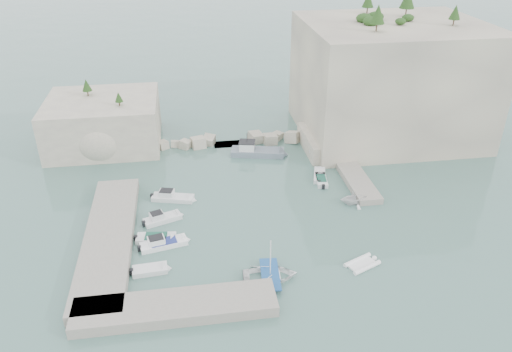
{
  "coord_description": "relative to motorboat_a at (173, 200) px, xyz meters",
  "views": [
    {
      "loc": [
        -7.88,
        -46.37,
        32.07
      ],
      "look_at": [
        0.0,
        6.0,
        3.0
      ],
      "focal_mm": 35.0,
      "sensor_mm": 36.0,
      "label": 1
    }
  ],
  "objects": [
    {
      "name": "motorboat_c",
      "position": [
        -1.83,
        -8.22,
        0.0
      ],
      "size": [
        4.77,
        2.2,
        0.7
      ],
      "primitive_type": null,
      "rotation": [
        0.0,
        0.0,
        -0.12
      ],
      "color": "silver",
      "rests_on": "ground"
    },
    {
      "name": "breakwater",
      "position": [
        9.19,
        15.1,
        0.7
      ],
      "size": [
        28.0,
        3.0,
        1.4
      ],
      "primitive_type": "cube",
      "color": "beige",
      "rests_on": "ground"
    },
    {
      "name": "quay_south",
      "position": [
        0.19,
        -19.4,
        0.55
      ],
      "size": [
        18.0,
        4.0,
        1.1
      ],
      "primitive_type": "cube",
      "color": "#9E9689",
      "rests_on": "ground"
    },
    {
      "name": "work_boat",
      "position": [
        12.18,
        10.78,
        0.0
      ],
      "size": [
        8.67,
        4.23,
        2.2
      ],
      "primitive_type": null,
      "rotation": [
        0.0,
        0.0,
        -0.22
      ],
      "color": "slate",
      "rests_on": "ground"
    },
    {
      "name": "inflatable_dinghy",
      "position": [
        18.8,
        -15.6,
        0.0
      ],
      "size": [
        4.12,
        3.15,
        0.44
      ],
      "primitive_type": null,
      "rotation": [
        0.0,
        0.0,
        0.42
      ],
      "color": "white",
      "rests_on": "ground"
    },
    {
      "name": "tender_east_a",
      "position": [
        21.67,
        -4.16,
        0.0
      ],
      "size": [
        3.59,
        3.14,
        1.81
      ],
      "primitive_type": "imported",
      "rotation": [
        0.0,
        0.0,
        1.62
      ],
      "color": "white",
      "rests_on": "ground"
    },
    {
      "name": "motorboat_a",
      "position": [
        0.0,
        0.0,
        0.0
      ],
      "size": [
        5.8,
        3.06,
        1.4
      ],
      "primitive_type": null,
      "rotation": [
        0.0,
        0.0,
        -0.27
      ],
      "color": "silver",
      "rests_on": "ground"
    },
    {
      "name": "tender_east_c",
      "position": [
        19.3,
        2.91,
        0.0
      ],
      "size": [
        2.59,
        4.66,
        0.7
      ],
      "primitive_type": null,
      "rotation": [
        0.0,
        0.0,
        1.29
      ],
      "color": "silver",
      "rests_on": "ground"
    },
    {
      "name": "motorboat_d",
      "position": [
        -1.0,
        -9.36,
        0.0
      ],
      "size": [
        5.64,
        2.75,
        1.4
      ],
      "primitive_type": null,
      "rotation": [
        0.0,
        0.0,
        0.22
      ],
      "color": "white",
      "rests_on": "ground"
    },
    {
      "name": "motorboat_e",
      "position": [
        -2.29,
        -13.47,
        0.0
      ],
      "size": [
        3.84,
        1.79,
        0.7
      ],
      "primitive_type": null,
      "rotation": [
        0.0,
        0.0,
        0.07
      ],
      "color": "silver",
      "rests_on": "ground"
    },
    {
      "name": "tender_east_d",
      "position": [
        21.61,
        7.78,
        0.0
      ],
      "size": [
        5.4,
        2.71,
        1.99
      ],
      "primitive_type": "imported",
      "rotation": [
        0.0,
        0.0,
        1.42
      ],
      "color": "white",
      "rests_on": "ground"
    },
    {
      "name": "quay_west",
      "position": [
        -6.81,
        -7.9,
        0.55
      ],
      "size": [
        5.0,
        24.0,
        1.1
      ],
      "primitive_type": "cube",
      "color": "#9E9689",
      "rests_on": "ground"
    },
    {
      "name": "rowboat_mast",
      "position": [
        9.28,
        -16.16,
        2.65
      ],
      "size": [
        0.1,
        0.1,
        4.2
      ],
      "primitive_type": "cylinder",
      "color": "white",
      "rests_on": "rowboat"
    },
    {
      "name": "rowboat",
      "position": [
        9.28,
        -16.16,
        0.0
      ],
      "size": [
        5.59,
        4.2,
        1.1
      ],
      "primitive_type": "imported",
      "rotation": [
        0.0,
        0.0,
        1.49
      ],
      "color": "white",
      "rests_on": "ground"
    },
    {
      "name": "vegetation",
      "position": [
        28.02,
        17.5,
        17.93
      ],
      "size": [
        53.48,
        13.88,
        13.4
      ],
      "color": "#1E4219",
      "rests_on": "ground"
    },
    {
      "name": "cliff_east",
      "position": [
        33.19,
        16.1,
        8.5
      ],
      "size": [
        26.0,
        22.0,
        17.0
      ],
      "primitive_type": "cube",
      "color": "beige",
      "rests_on": "ground"
    },
    {
      "name": "tender_east_b",
      "position": [
        19.22,
        1.61,
        0.0
      ],
      "size": [
        1.83,
        4.02,
        0.7
      ],
      "primitive_type": null,
      "rotation": [
        0.0,
        0.0,
        1.44
      ],
      "color": "silver",
      "rests_on": "ground"
    },
    {
      "name": "cliff_terrace",
      "position": [
        23.19,
        11.1,
        1.25
      ],
      "size": [
        8.0,
        10.0,
        2.5
      ],
      "primitive_type": "cube",
      "color": "beige",
      "rests_on": "ground"
    },
    {
      "name": "outcrop_west",
      "position": [
        -9.81,
        18.1,
        3.5
      ],
      "size": [
        16.0,
        14.0,
        7.0
      ],
      "primitive_type": "cube",
      "color": "beige",
      "rests_on": "ground"
    },
    {
      "name": "motorboat_b",
      "position": [
        -1.19,
        -4.51,
        0.0
      ],
      "size": [
        4.93,
        3.06,
        1.4
      ],
      "primitive_type": null,
      "rotation": [
        0.0,
        0.0,
        0.35
      ],
      "color": "silver",
      "rests_on": "ground"
    },
    {
      "name": "ledge_east",
      "position": [
        23.69,
        3.1,
        0.4
      ],
      "size": [
        3.0,
        16.0,
        0.8
      ],
      "primitive_type": "cube",
      "color": "#9E9689",
      "rests_on": "ground"
    },
    {
      "name": "ground",
      "position": [
        10.19,
        -6.9,
        0.0
      ],
      "size": [
        400.0,
        400.0,
        0.0
      ],
      "primitive_type": "plane",
      "color": "#4C7269",
      "rests_on": "ground"
    }
  ]
}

